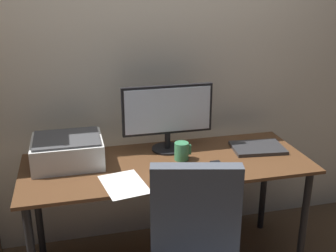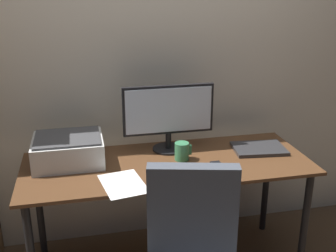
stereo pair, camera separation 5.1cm
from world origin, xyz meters
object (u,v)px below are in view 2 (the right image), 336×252
(desk, at_px, (168,175))
(laptop, at_px, (259,149))
(monitor, at_px, (168,113))
(mouse, at_px, (217,167))
(keyboard, at_px, (177,173))
(coffee_mug, at_px, (182,151))
(printer, at_px, (68,150))

(desk, bearing_deg, laptop, 4.92)
(monitor, distance_m, mouse, 0.46)
(keyboard, bearing_deg, laptop, 20.80)
(keyboard, xyz_separation_m, mouse, (0.24, 0.02, 0.01))
(mouse, height_order, laptop, mouse)
(monitor, height_order, coffee_mug, monitor)
(desk, xyz_separation_m, monitor, (0.05, 0.18, 0.33))
(desk, distance_m, mouse, 0.31)
(monitor, relative_size, printer, 1.41)
(coffee_mug, distance_m, laptop, 0.51)
(monitor, bearing_deg, desk, -104.14)
(keyboard, bearing_deg, monitor, 84.94)
(laptop, distance_m, printer, 1.17)
(monitor, bearing_deg, laptop, -13.38)
(printer, bearing_deg, monitor, 5.40)
(mouse, bearing_deg, laptop, 29.15)
(keyboard, height_order, mouse, mouse)
(coffee_mug, distance_m, printer, 0.67)
(printer, bearing_deg, keyboard, -27.19)
(desk, height_order, mouse, mouse)
(desk, distance_m, coffee_mug, 0.17)
(coffee_mug, height_order, printer, printer)
(coffee_mug, bearing_deg, laptop, 3.65)
(desk, distance_m, laptop, 0.61)
(monitor, relative_size, keyboard, 1.95)
(monitor, xyz_separation_m, laptop, (0.56, -0.13, -0.23))
(keyboard, xyz_separation_m, printer, (-0.58, 0.30, 0.07))
(laptop, bearing_deg, coffee_mug, -170.02)
(keyboard, distance_m, mouse, 0.24)
(monitor, bearing_deg, coffee_mug, -74.51)
(keyboard, height_order, laptop, laptop)
(coffee_mug, relative_size, laptop, 0.33)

